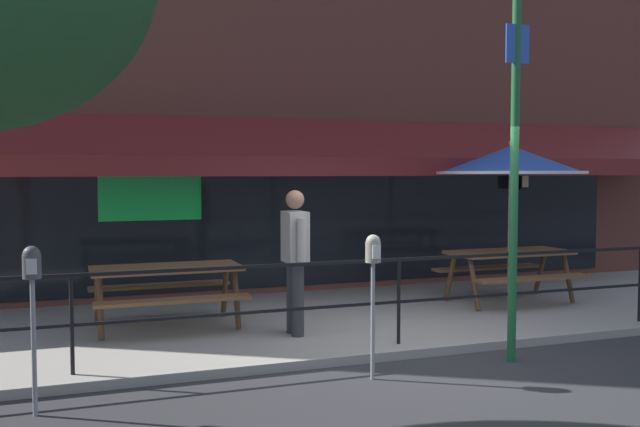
{
  "coord_description": "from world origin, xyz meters",
  "views": [
    {
      "loc": [
        -3.57,
        -6.77,
        2.04
      ],
      "look_at": [
        -0.46,
        1.6,
        1.5
      ],
      "focal_mm": 40.0,
      "sensor_mm": 36.0,
      "label": 1
    }
  ],
  "objects_px": {
    "patio_umbrella_centre": "(511,161)",
    "picnic_table_left": "(167,279)",
    "pedestrian_walking": "(295,254)",
    "street_sign_pole": "(515,137)",
    "parking_meter_near": "(32,279)",
    "parking_meter_far": "(373,263)",
    "picnic_table_centre": "(509,261)"
  },
  "relations": [
    {
      "from": "pedestrian_walking",
      "to": "street_sign_pole",
      "type": "distance_m",
      "value": 2.82
    },
    {
      "from": "parking_meter_near",
      "to": "street_sign_pole",
      "type": "distance_m",
      "value": 4.89
    },
    {
      "from": "pedestrian_walking",
      "to": "picnic_table_left",
      "type": "bearing_deg",
      "value": 147.35
    },
    {
      "from": "patio_umbrella_centre",
      "to": "picnic_table_left",
      "type": "bearing_deg",
      "value": 179.81
    },
    {
      "from": "picnic_table_left",
      "to": "parking_meter_far",
      "type": "height_order",
      "value": "parking_meter_far"
    },
    {
      "from": "picnic_table_left",
      "to": "pedestrian_walking",
      "type": "xyz_separation_m",
      "value": [
        1.37,
        -0.88,
        0.35
      ]
    },
    {
      "from": "picnic_table_centre",
      "to": "parking_meter_near",
      "type": "relative_size",
      "value": 1.27
    },
    {
      "from": "picnic_table_centre",
      "to": "street_sign_pole",
      "type": "xyz_separation_m",
      "value": [
        -1.7,
        -2.45,
        1.68
      ]
    },
    {
      "from": "patio_umbrella_centre",
      "to": "pedestrian_walking",
      "type": "distance_m",
      "value": 3.87
    },
    {
      "from": "pedestrian_walking",
      "to": "parking_meter_far",
      "type": "distance_m",
      "value": 1.7
    },
    {
      "from": "pedestrian_walking",
      "to": "street_sign_pole",
      "type": "xyz_separation_m",
      "value": [
        1.9,
        -1.59,
        1.33
      ]
    },
    {
      "from": "picnic_table_left",
      "to": "street_sign_pole",
      "type": "xyz_separation_m",
      "value": [
        3.28,
        -2.47,
        1.68
      ]
    },
    {
      "from": "picnic_table_centre",
      "to": "pedestrian_walking",
      "type": "xyz_separation_m",
      "value": [
        -3.6,
        -0.85,
        0.35
      ]
    },
    {
      "from": "picnic_table_left",
      "to": "parking_meter_near",
      "type": "distance_m",
      "value": 2.94
    },
    {
      "from": "parking_meter_far",
      "to": "street_sign_pole",
      "type": "height_order",
      "value": "street_sign_pole"
    },
    {
      "from": "parking_meter_far",
      "to": "picnic_table_centre",
      "type": "bearing_deg",
      "value": 36.99
    },
    {
      "from": "parking_meter_near",
      "to": "parking_meter_far",
      "type": "height_order",
      "value": "same"
    },
    {
      "from": "street_sign_pole",
      "to": "pedestrian_walking",
      "type": "bearing_deg",
      "value": 140.06
    },
    {
      "from": "pedestrian_walking",
      "to": "parking_meter_near",
      "type": "distance_m",
      "value": 3.27
    },
    {
      "from": "parking_meter_near",
      "to": "street_sign_pole",
      "type": "xyz_separation_m",
      "value": [
        4.73,
        0.05,
        1.24
      ]
    },
    {
      "from": "parking_meter_near",
      "to": "street_sign_pole",
      "type": "bearing_deg",
      "value": 0.58
    },
    {
      "from": "street_sign_pole",
      "to": "parking_meter_far",
      "type": "bearing_deg",
      "value": -177.17
    },
    {
      "from": "patio_umbrella_centre",
      "to": "parking_meter_far",
      "type": "distance_m",
      "value": 4.34
    },
    {
      "from": "picnic_table_left",
      "to": "picnic_table_centre",
      "type": "relative_size",
      "value": 1.0
    },
    {
      "from": "picnic_table_left",
      "to": "parking_meter_near",
      "type": "xyz_separation_m",
      "value": [
        -1.45,
        -2.52,
        0.44
      ]
    },
    {
      "from": "pedestrian_walking",
      "to": "picnic_table_centre",
      "type": "bearing_deg",
      "value": 13.35
    },
    {
      "from": "picnic_table_centre",
      "to": "patio_umbrella_centre",
      "type": "xyz_separation_m",
      "value": [
        0.0,
        0.01,
        1.47
      ]
    },
    {
      "from": "picnic_table_left",
      "to": "patio_umbrella_centre",
      "type": "relative_size",
      "value": 0.76
    },
    {
      "from": "picnic_table_centre",
      "to": "pedestrian_walking",
      "type": "relative_size",
      "value": 1.05
    },
    {
      "from": "patio_umbrella_centre",
      "to": "street_sign_pole",
      "type": "distance_m",
      "value": 2.99
    },
    {
      "from": "picnic_table_centre",
      "to": "parking_meter_near",
      "type": "xyz_separation_m",
      "value": [
        -6.43,
        -2.5,
        0.44
      ]
    },
    {
      "from": "parking_meter_near",
      "to": "picnic_table_centre",
      "type": "bearing_deg",
      "value": 21.24
    }
  ]
}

